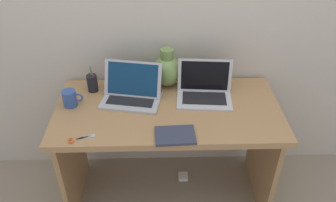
{
  "coord_description": "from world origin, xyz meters",
  "views": [
    {
      "loc": [
        -0.04,
        -1.62,
        1.96
      ],
      "look_at": [
        0.0,
        0.0,
        0.81
      ],
      "focal_mm": 36.3,
      "sensor_mm": 36.0,
      "label": 1
    }
  ],
  "objects_px": {
    "notebook_stack": "(175,135)",
    "power_brick": "(183,176)",
    "green_vase": "(167,70)",
    "coffee_mug": "(70,98)",
    "scissors": "(76,139)",
    "laptop_left": "(132,90)",
    "laptop_right": "(204,88)",
    "pen_cup": "(92,83)"
  },
  "relations": [
    {
      "from": "notebook_stack",
      "to": "pen_cup",
      "type": "height_order",
      "value": "pen_cup"
    },
    {
      "from": "laptop_right",
      "to": "power_brick",
      "type": "distance_m",
      "value": 0.81
    },
    {
      "from": "pen_cup",
      "to": "scissors",
      "type": "height_order",
      "value": "pen_cup"
    },
    {
      "from": "coffee_mug",
      "to": "scissors",
      "type": "relative_size",
      "value": 0.84
    },
    {
      "from": "notebook_stack",
      "to": "pen_cup",
      "type": "relative_size",
      "value": 1.12
    },
    {
      "from": "pen_cup",
      "to": "scissors",
      "type": "relative_size",
      "value": 1.32
    },
    {
      "from": "laptop_left",
      "to": "scissors",
      "type": "height_order",
      "value": "laptop_left"
    },
    {
      "from": "green_vase",
      "to": "notebook_stack",
      "type": "distance_m",
      "value": 0.53
    },
    {
      "from": "coffee_mug",
      "to": "green_vase",
      "type": "bearing_deg",
      "value": 21.19
    },
    {
      "from": "laptop_left",
      "to": "power_brick",
      "type": "bearing_deg",
      "value": 4.08
    },
    {
      "from": "green_vase",
      "to": "power_brick",
      "type": "height_order",
      "value": "green_vase"
    },
    {
      "from": "laptop_right",
      "to": "coffee_mug",
      "type": "bearing_deg",
      "value": -174.68
    },
    {
      "from": "green_vase",
      "to": "scissors",
      "type": "xyz_separation_m",
      "value": [
        -0.49,
        -0.54,
        -0.1
      ]
    },
    {
      "from": "scissors",
      "to": "power_brick",
      "type": "height_order",
      "value": "scissors"
    },
    {
      "from": "laptop_left",
      "to": "green_vase",
      "type": "xyz_separation_m",
      "value": [
        0.22,
        0.16,
        0.05
      ]
    },
    {
      "from": "coffee_mug",
      "to": "pen_cup",
      "type": "height_order",
      "value": "pen_cup"
    },
    {
      "from": "pen_cup",
      "to": "laptop_right",
      "type": "bearing_deg",
      "value": -6.9
    },
    {
      "from": "notebook_stack",
      "to": "coffee_mug",
      "type": "xyz_separation_m",
      "value": [
        -0.61,
        0.3,
        0.04
      ]
    },
    {
      "from": "notebook_stack",
      "to": "scissors",
      "type": "relative_size",
      "value": 1.48
    },
    {
      "from": "green_vase",
      "to": "pen_cup",
      "type": "xyz_separation_m",
      "value": [
        -0.47,
        -0.07,
        -0.05
      ]
    },
    {
      "from": "notebook_stack",
      "to": "coffee_mug",
      "type": "relative_size",
      "value": 1.75
    },
    {
      "from": "laptop_left",
      "to": "pen_cup",
      "type": "bearing_deg",
      "value": 159.2
    },
    {
      "from": "notebook_stack",
      "to": "power_brick",
      "type": "relative_size",
      "value": 3.06
    },
    {
      "from": "laptop_left",
      "to": "laptop_right",
      "type": "bearing_deg",
      "value": 1.56
    },
    {
      "from": "pen_cup",
      "to": "power_brick",
      "type": "distance_m",
      "value": 1.0
    },
    {
      "from": "notebook_stack",
      "to": "coffee_mug",
      "type": "distance_m",
      "value": 0.68
    },
    {
      "from": "notebook_stack",
      "to": "pen_cup",
      "type": "bearing_deg",
      "value": 137.72
    },
    {
      "from": "green_vase",
      "to": "laptop_left",
      "type": "bearing_deg",
      "value": -143.35
    },
    {
      "from": "scissors",
      "to": "laptop_left",
      "type": "bearing_deg",
      "value": 53.68
    },
    {
      "from": "notebook_stack",
      "to": "power_brick",
      "type": "height_order",
      "value": "notebook_stack"
    },
    {
      "from": "laptop_right",
      "to": "pen_cup",
      "type": "bearing_deg",
      "value": 173.1
    },
    {
      "from": "pen_cup",
      "to": "power_brick",
      "type": "relative_size",
      "value": 2.74
    },
    {
      "from": "laptop_right",
      "to": "coffee_mug",
      "type": "height_order",
      "value": "laptop_right"
    },
    {
      "from": "green_vase",
      "to": "power_brick",
      "type": "xyz_separation_m",
      "value": [
        0.12,
        -0.14,
        -0.85
      ]
    },
    {
      "from": "green_vase",
      "to": "laptop_right",
      "type": "bearing_deg",
      "value": -33.4
    },
    {
      "from": "power_brick",
      "to": "laptop_right",
      "type": "bearing_deg",
      "value": -6.09
    },
    {
      "from": "scissors",
      "to": "green_vase",
      "type": "bearing_deg",
      "value": 47.4
    },
    {
      "from": "coffee_mug",
      "to": "power_brick",
      "type": "height_order",
      "value": "coffee_mug"
    },
    {
      "from": "laptop_left",
      "to": "pen_cup",
      "type": "height_order",
      "value": "laptop_left"
    },
    {
      "from": "green_vase",
      "to": "scissors",
      "type": "relative_size",
      "value": 1.74
    },
    {
      "from": "laptop_right",
      "to": "power_brick",
      "type": "relative_size",
      "value": 4.99
    },
    {
      "from": "green_vase",
      "to": "coffee_mug",
      "type": "bearing_deg",
      "value": -158.81
    }
  ]
}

